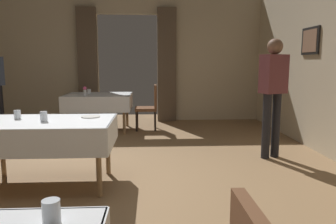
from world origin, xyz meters
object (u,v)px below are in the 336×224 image
glass_mid_b (44,117)px  glass_far_c (89,92)px  glass_near_a (51,212)px  dining_table_far (99,99)px  plate_far_d (72,95)px  chair_far_right (150,105)px  plate_mid_c (90,117)px  plate_far_b (117,96)px  person_diner_standing_aside (273,88)px  flower_vase_far (85,91)px  glass_mid_a (17,115)px  dining_table_mid (45,129)px

glass_mid_b → glass_far_c: glass_mid_b is taller
glass_near_a → glass_far_c: size_ratio=0.99×
dining_table_far → glass_mid_b: 3.11m
glass_mid_b → plate_far_d: size_ratio=0.55×
chair_far_right → plate_mid_c: bearing=-103.5°
plate_far_b → glass_far_c: 0.75m
plate_mid_c → plate_far_d: size_ratio=1.07×
glass_near_a → glass_mid_b: (-0.77, 2.29, 0.01)m
plate_mid_c → person_diner_standing_aside: 2.59m
chair_far_right → glass_near_a: chair_far_right is taller
glass_near_a → flower_vase_far: size_ratio=0.55×
plate_far_b → plate_far_d: same height
plate_far_b → glass_near_a: bearing=-87.1°
plate_mid_c → flower_vase_far: bearing=102.7°
dining_table_far → plate_far_b: plate_far_b is taller
person_diner_standing_aside → chair_far_right: bearing=129.9°
chair_far_right → plate_far_d: chair_far_right is taller
glass_mid_b → plate_far_b: bearing=79.4°
plate_far_b → glass_far_c: glass_far_c is taller
glass_mid_a → plate_mid_c: (0.81, 0.08, -0.04)m
dining_table_far → plate_far_b: 0.57m
glass_far_c → person_diner_standing_aside: person_diner_standing_aside is taller
glass_far_c → dining_table_mid: bearing=-88.5°
dining_table_far → person_diner_standing_aside: person_diner_standing_aside is taller
dining_table_far → glass_mid_a: 2.95m
dining_table_mid → glass_far_c: bearing=91.5°
dining_table_mid → plate_far_d: bearing=97.5°
plate_far_d → glass_mid_a: bearing=-89.1°
flower_vase_far → plate_far_b: (0.63, -0.06, -0.09)m
glass_near_a → flower_vase_far: (-0.88, 5.08, 0.05)m
dining_table_far → glass_mid_a: (-0.45, -2.91, 0.15)m
chair_far_right → plate_mid_c: size_ratio=4.24×
dining_table_far → plate_mid_c: plate_mid_c is taller
dining_table_mid → glass_far_c: size_ratio=14.98×
chair_far_right → person_diner_standing_aside: size_ratio=0.54×
glass_far_c → plate_far_d: bearing=-148.1°
chair_far_right → plate_far_d: bearing=-173.7°
chair_far_right → flower_vase_far: bearing=-164.4°
glass_near_a → plate_far_d: size_ratio=0.49×
chair_far_right → glass_far_c: size_ratio=9.17×
glass_mid_a → glass_far_c: (0.25, 2.96, 0.00)m
dining_table_mid → glass_mid_a: glass_mid_a is taller
glass_near_a → plate_far_d: glass_near_a is taller
dining_table_far → flower_vase_far: size_ratio=7.26×
flower_vase_far → glass_mid_b: bearing=-87.7°
dining_table_mid → chair_far_right: 3.28m
dining_table_mid → plate_mid_c: 0.52m
glass_mid_a → person_diner_standing_aside: size_ratio=0.06×
glass_near_a → glass_mid_b: bearing=108.5°
plate_mid_c → plate_far_d: 2.83m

